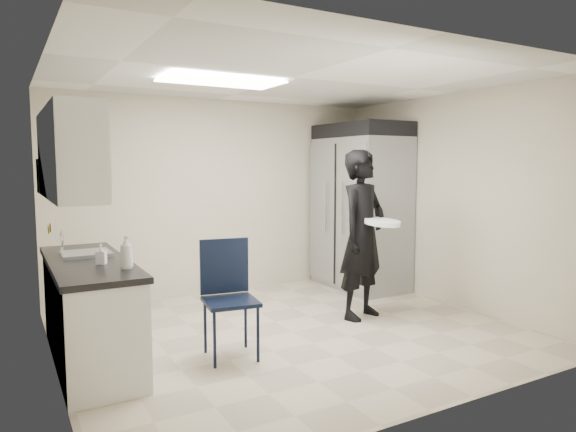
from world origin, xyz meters
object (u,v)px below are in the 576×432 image
folding_chair (231,302)px  man_tuxedo (363,234)px  commercial_fridge (360,213)px  lower_counter (90,313)px

folding_chair → man_tuxedo: size_ratio=0.54×
commercial_fridge → man_tuxedo: commercial_fridge is taller
folding_chair → man_tuxedo: man_tuxedo is taller
commercial_fridge → man_tuxedo: (-0.88, -1.20, -0.10)m
commercial_fridge → lower_counter: bearing=-164.1°
commercial_fridge → folding_chair: size_ratio=2.04×
commercial_fridge → man_tuxedo: 1.49m
lower_counter → folding_chair: (1.12, -0.53, 0.08)m
man_tuxedo → lower_counter: bearing=158.0°
commercial_fridge → man_tuxedo: bearing=-126.2°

